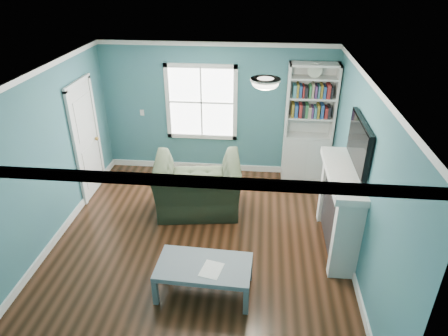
{
  "coord_description": "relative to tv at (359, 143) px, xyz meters",
  "views": [
    {
      "loc": [
        0.87,
        -4.86,
        3.94
      ],
      "look_at": [
        0.35,
        0.4,
        1.14
      ],
      "focal_mm": 32.0,
      "sensor_mm": 36.0,
      "label": 1
    }
  ],
  "objects": [
    {
      "name": "door",
      "position": [
        -4.42,
        1.2,
        -0.65
      ],
      "size": [
        0.12,
        0.98,
        2.17
      ],
      "color": "silver",
      "rests_on": "ground"
    },
    {
      "name": "fireplace",
      "position": [
        -0.12,
        0.0,
        -1.09
      ],
      "size": [
        0.44,
        1.58,
        1.3
      ],
      "color": "black",
      "rests_on": "ground"
    },
    {
      "name": "bookshelf",
      "position": [
        -0.43,
        2.1,
        -0.8
      ],
      "size": [
        0.9,
        0.35,
        2.31
      ],
      "color": "silver",
      "rests_on": "ground"
    },
    {
      "name": "window",
      "position": [
        -2.5,
        2.29,
        -0.27
      ],
      "size": [
        1.4,
        0.06,
        1.5
      ],
      "color": "white",
      "rests_on": "room_walls"
    },
    {
      "name": "paper_sheet",
      "position": [
        -1.87,
        -1.24,
        -1.28
      ],
      "size": [
        0.32,
        0.37,
        0.0
      ],
      "primitive_type": "cube",
      "rotation": [
        0.0,
        0.0,
        -0.23
      ],
      "color": "white",
      "rests_on": "coffee_table"
    },
    {
      "name": "trim",
      "position": [
        -2.2,
        -0.2,
        -0.49
      ],
      "size": [
        4.5,
        5.0,
        2.6
      ],
      "color": "white",
      "rests_on": "ground"
    },
    {
      "name": "tv",
      "position": [
        0.0,
        0.0,
        0.0
      ],
      "size": [
        0.06,
        1.1,
        0.65
      ],
      "primitive_type": "cube",
      "color": "black",
      "rests_on": "fireplace"
    },
    {
      "name": "floor",
      "position": [
        -2.2,
        -0.2,
        -1.72
      ],
      "size": [
        5.0,
        5.0,
        0.0
      ],
      "primitive_type": "plane",
      "color": "black",
      "rests_on": "ground"
    },
    {
      "name": "ceiling_fixture",
      "position": [
        -1.3,
        -0.1,
        0.82
      ],
      "size": [
        0.38,
        0.38,
        0.15
      ],
      "color": "white",
      "rests_on": "room_walls"
    },
    {
      "name": "coffee_table",
      "position": [
        -1.98,
        -1.16,
        -1.34
      ],
      "size": [
        1.24,
        0.71,
        0.44
      ],
      "rotation": [
        0.0,
        0.0,
        -0.04
      ],
      "color": "#545E65",
      "rests_on": "ground"
    },
    {
      "name": "light_switch",
      "position": [
        -3.7,
        2.28,
        -0.52
      ],
      "size": [
        0.08,
        0.01,
        0.12
      ],
      "primitive_type": "cube",
      "color": "white",
      "rests_on": "room_walls"
    },
    {
      "name": "room_walls",
      "position": [
        -2.2,
        -0.2,
        -0.14
      ],
      "size": [
        5.0,
        5.0,
        5.0
      ],
      "color": "#396A7D",
      "rests_on": "ground"
    },
    {
      "name": "recliner",
      "position": [
        -2.36,
        0.76,
        -1.1
      ],
      "size": [
        1.54,
        1.11,
        1.25
      ],
      "primitive_type": "imported",
      "rotation": [
        0.0,
        0.0,
        -3.01
      ],
      "color": "black",
      "rests_on": "ground"
    }
  ]
}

